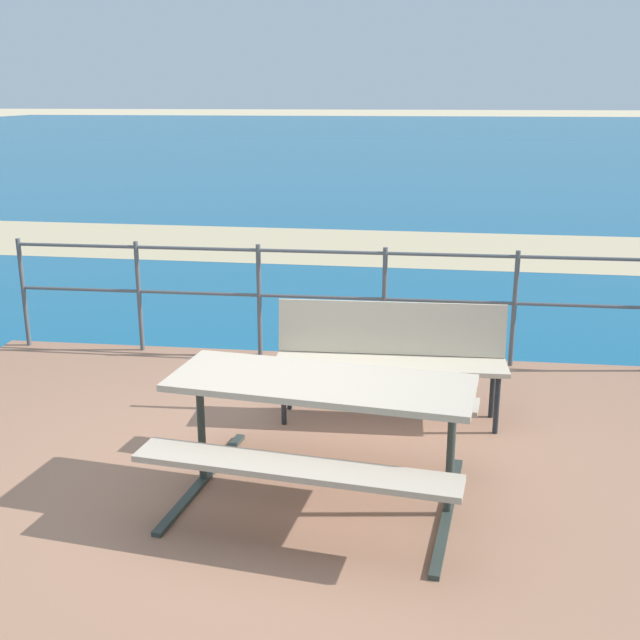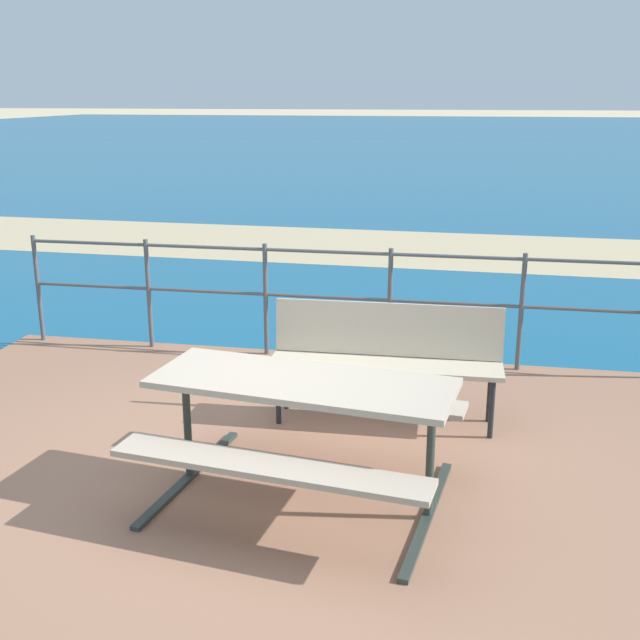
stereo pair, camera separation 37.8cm
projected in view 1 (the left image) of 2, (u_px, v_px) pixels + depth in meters
name	position (u px, v px, depth m)	size (l,w,h in m)	color
ground_plane	(273.00, 489.00, 5.06)	(240.00, 240.00, 0.00)	beige
patio_paving	(273.00, 485.00, 5.05)	(6.40, 5.20, 0.06)	#996B51
sea_water	(406.00, 139.00, 43.13)	(90.00, 90.00, 0.01)	#145B84
beach_strip	(365.00, 247.00, 13.00)	(54.00, 3.18, 0.01)	tan
picnic_table	(321.00, 408.00, 4.67)	(1.98, 1.60, 0.78)	tan
park_bench	(390.00, 349.00, 5.90)	(1.75, 0.46, 0.90)	#BCAD93
railing_fence	(321.00, 289.00, 7.21)	(5.94, 0.04, 1.08)	#4C5156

